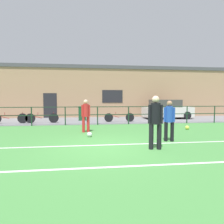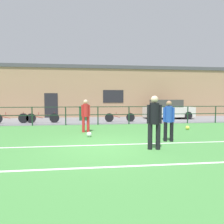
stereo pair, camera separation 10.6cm
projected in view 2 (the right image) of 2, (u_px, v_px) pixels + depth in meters
ground at (108, 147)px, 7.04m from camera, size 60.00×44.00×0.04m
field_line_touchline at (107, 145)px, 7.33m from camera, size 36.00×0.11×0.00m
field_line_hash at (116, 167)px, 4.99m from camera, size 36.00×0.11×0.00m
pavement_strip at (96, 120)px, 15.46m from camera, size 48.00×5.00×0.02m
perimeter_fence at (98, 113)px, 12.93m from camera, size 36.07×0.07×1.15m
clubhouse_facade at (94, 92)px, 18.97m from camera, size 28.00×2.56×4.55m
player_goalkeeper at (154, 119)px, 6.63m from camera, size 0.47×0.31×1.75m
player_striker at (86, 114)px, 10.06m from camera, size 0.43×0.28×1.61m
player_winger at (169, 118)px, 7.88m from camera, size 0.42×0.28×1.58m
soccer_ball_match at (187, 128)px, 10.90m from camera, size 0.21×0.21×0.21m
soccer_ball_spare at (89, 134)px, 8.85m from camera, size 0.22×0.22×0.22m
parked_car_red at (167, 110)px, 16.68m from camera, size 3.83×1.86×1.53m
bicycle_parked_0 at (10, 118)px, 13.44m from camera, size 2.30×0.04×0.75m
bicycle_parked_2 at (120, 117)px, 14.34m from camera, size 2.12×0.04×0.71m
bicycle_parked_4 at (43, 118)px, 13.70m from camera, size 2.15×0.04×0.74m
trash_bin_0 at (83, 113)px, 15.32m from camera, size 0.60×0.51×1.05m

